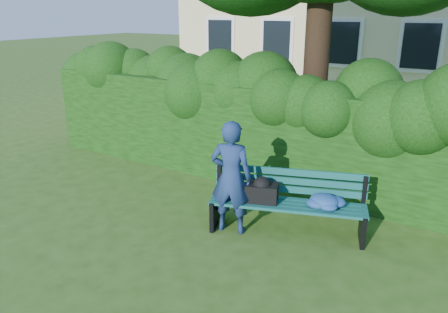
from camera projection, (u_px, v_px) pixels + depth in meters
The scene contains 4 objects.
ground at pixel (203, 228), 6.46m from camera, with size 80.00×80.00×0.00m, color #2F4F17.
hedge at pixel (270, 135), 7.94m from camera, with size 10.00×1.00×1.80m.
park_bench at pixel (290, 200), 6.20m from camera, with size 2.25×1.23×0.89m.
man_reading at pixel (231, 178), 6.15m from camera, with size 0.60×0.40×1.65m, color navy.
Camera 1 is at (3.32, -4.73, 3.09)m, focal length 35.00 mm.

